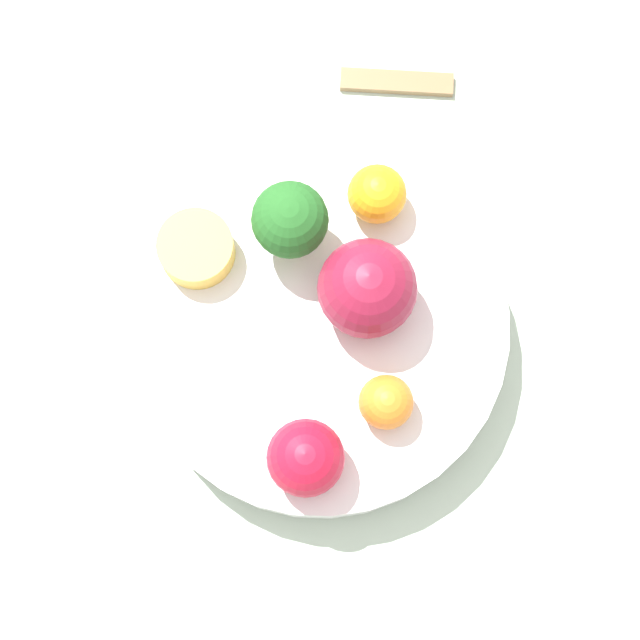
# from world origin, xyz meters

# --- Properties ---
(ground_plane) EXTENTS (6.00, 6.00, 0.00)m
(ground_plane) POSITION_xyz_m (0.00, 0.00, 0.00)
(ground_plane) COLOR gray
(table_surface) EXTENTS (1.20, 1.20, 0.02)m
(table_surface) POSITION_xyz_m (0.00, 0.00, 0.01)
(table_surface) COLOR #B2C6B2
(table_surface) RESTS_ON ground_plane
(bowl) EXTENTS (0.24, 0.24, 0.04)m
(bowl) POSITION_xyz_m (0.00, 0.00, 0.04)
(bowl) COLOR white
(bowl) RESTS_ON table_surface
(broccoli) EXTENTS (0.05, 0.05, 0.06)m
(broccoli) POSITION_xyz_m (0.04, 0.05, 0.10)
(broccoli) COLOR #99C17A
(broccoli) RESTS_ON bowl
(apple_red) EXTENTS (0.06, 0.06, 0.06)m
(apple_red) POSITION_xyz_m (0.03, -0.02, 0.09)
(apple_red) COLOR maroon
(apple_red) RESTS_ON bowl
(apple_green) EXTENTS (0.05, 0.05, 0.05)m
(apple_green) POSITION_xyz_m (-0.08, -0.04, 0.09)
(apple_green) COLOR #B7142D
(apple_green) RESTS_ON bowl
(orange_front) EXTENTS (0.04, 0.04, 0.04)m
(orange_front) POSITION_xyz_m (0.09, 0.01, 0.08)
(orange_front) COLOR orange
(orange_front) RESTS_ON bowl
(orange_back) EXTENTS (0.03, 0.03, 0.03)m
(orange_back) POSITION_xyz_m (-0.03, -0.06, 0.08)
(orange_back) COLOR orange
(orange_back) RESTS_ON bowl
(small_cup) EXTENTS (0.05, 0.05, 0.02)m
(small_cup) POSITION_xyz_m (0.00, 0.09, 0.07)
(small_cup) COLOR #F4CC4C
(small_cup) RESTS_ON bowl
(spoon) EXTENTS (0.05, 0.08, 0.01)m
(spoon) POSITION_xyz_m (0.19, 0.05, 0.02)
(spoon) COLOR olive
(spoon) RESTS_ON table_surface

